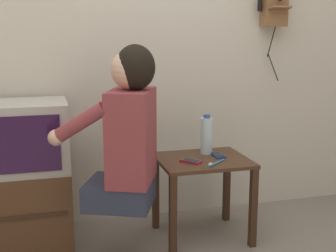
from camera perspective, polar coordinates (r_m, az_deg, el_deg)
The scene contains 10 objects.
wall_back at distance 3.11m, azimuth -5.98°, elevation 11.47°, with size 6.80×0.05×2.55m.
side_table at distance 2.90m, azimuth 4.24°, elevation -5.93°, with size 0.55×0.46×0.51m.
person at distance 2.56m, azimuth -5.08°, elevation -0.54°, with size 0.61×0.53×0.90m.
tv_stand at distance 2.99m, azimuth -17.38°, elevation -9.44°, with size 0.58×0.44×0.46m.
television at distance 2.87m, azimuth -17.86°, elevation -1.27°, with size 0.58×0.42×0.41m.
wall_phone_antique at distance 3.37m, azimuth 12.83°, elevation 14.58°, with size 0.20×0.18×0.74m.
cell_phone_held at distance 2.78m, azimuth 2.81°, elevation -4.31°, with size 0.13×0.13×0.01m.
cell_phone_spare at distance 2.93m, azimuth 6.14°, elevation -3.58°, with size 0.06×0.12×0.01m.
water_bottle at distance 2.95m, azimuth 4.73°, elevation -1.15°, with size 0.08×0.08×0.25m.
toothbrush at distance 2.75m, azimuth 5.82°, elevation -4.52°, with size 0.14×0.12×0.02m.
Camera 1 is at (-0.51, -1.92, 1.28)m, focal length 50.00 mm.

